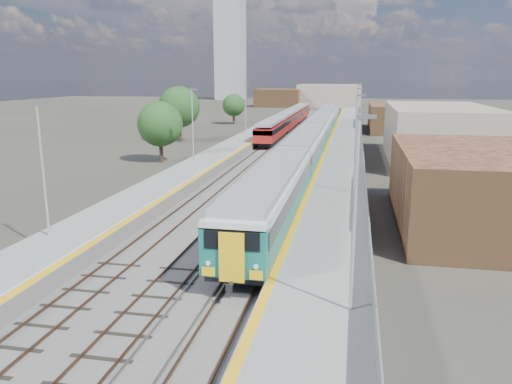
% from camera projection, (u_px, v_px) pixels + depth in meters
% --- Properties ---
extents(ground, '(320.00, 320.00, 0.00)m').
position_uv_depth(ground, '(304.00, 151.00, 66.56)').
color(ground, '#47443A').
rests_on(ground, ground).
extents(ballast_bed, '(10.50, 155.00, 0.06)m').
position_uv_depth(ballast_bed, '(290.00, 148.00, 69.37)').
color(ballast_bed, '#565451').
rests_on(ballast_bed, ground).
extents(tracks, '(8.96, 160.00, 0.17)m').
position_uv_depth(tracks, '(296.00, 146.00, 70.84)').
color(tracks, '#4C3323').
rests_on(tracks, ground).
extents(platform_right, '(4.70, 155.00, 8.52)m').
position_uv_depth(platform_right, '(345.00, 146.00, 67.82)').
color(platform_right, slate).
rests_on(platform_right, ground).
extents(platform_left, '(4.30, 155.00, 8.52)m').
position_uv_depth(platform_left, '(242.00, 143.00, 70.53)').
color(platform_left, slate).
rests_on(platform_left, ground).
extents(buildings, '(72.00, 185.50, 40.00)m').
position_uv_depth(buildings, '(275.00, 72.00, 152.17)').
color(buildings, brown).
rests_on(buildings, ground).
extents(green_train, '(3.08, 85.60, 3.39)m').
position_uv_depth(green_train, '(314.00, 136.00, 62.35)').
color(green_train, black).
rests_on(green_train, ground).
extents(red_train, '(2.67, 54.27, 3.37)m').
position_uv_depth(red_train, '(289.00, 119.00, 91.89)').
color(red_train, black).
rests_on(red_train, ground).
extents(tree_a, '(5.16, 5.16, 7.00)m').
position_uv_depth(tree_a, '(160.00, 124.00, 56.97)').
color(tree_a, '#382619').
rests_on(tree_a, ground).
extents(tree_b, '(6.13, 6.13, 8.30)m').
position_uv_depth(tree_b, '(179.00, 107.00, 74.59)').
color(tree_b, '#382619').
rests_on(tree_b, ground).
extents(tree_c, '(4.57, 4.57, 6.19)m').
position_uv_depth(tree_c, '(234.00, 105.00, 102.23)').
color(tree_c, '#382619').
rests_on(tree_c, ground).
extents(tree_d, '(3.92, 3.92, 5.32)m').
position_uv_depth(tree_d, '(454.00, 116.00, 81.85)').
color(tree_d, '#382619').
rests_on(tree_d, ground).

